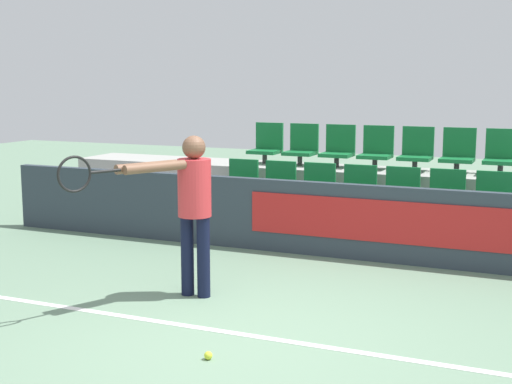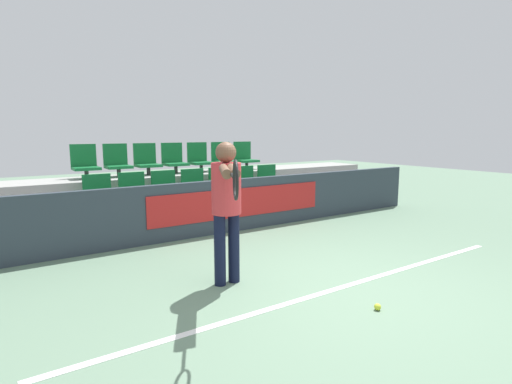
# 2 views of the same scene
# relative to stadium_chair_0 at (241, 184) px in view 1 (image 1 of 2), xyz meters

# --- Properties ---
(ground_plane) EXTENTS (30.00, 30.00, 0.00)m
(ground_plane) POSITION_rel_stadium_chair_0_xyz_m (1.66, -3.73, -0.72)
(ground_plane) COLOR slate
(court_baseline) EXTENTS (6.05, 0.08, 0.01)m
(court_baseline) POSITION_rel_stadium_chair_0_xyz_m (1.66, -3.58, -0.71)
(court_baseline) COLOR white
(court_baseline) RESTS_ON ground
(barrier_wall) EXTENTS (9.70, 0.14, 0.91)m
(barrier_wall) POSITION_rel_stadium_chair_0_xyz_m (1.68, -0.68, -0.26)
(barrier_wall) COLOR #2D3842
(barrier_wall) RESTS_ON ground
(bleacher_tier_front) EXTENTS (9.30, 0.95, 0.45)m
(bleacher_tier_front) POSITION_rel_stadium_chair_0_xyz_m (1.66, -0.12, -0.49)
(bleacher_tier_front) COLOR #9E9E99
(bleacher_tier_front) RESTS_ON ground
(bleacher_tier_middle) EXTENTS (9.30, 0.95, 0.91)m
(bleacher_tier_middle) POSITION_rel_stadium_chair_0_xyz_m (1.66, 0.82, -0.26)
(bleacher_tier_middle) COLOR #9E9E99
(bleacher_tier_middle) RESTS_ON ground
(stadium_chair_0) EXTENTS (0.43, 0.41, 0.60)m
(stadium_chair_0) POSITION_rel_stadium_chair_0_xyz_m (0.00, 0.00, 0.00)
(stadium_chair_0) COLOR #333333
(stadium_chair_0) RESTS_ON bleacher_tier_front
(stadium_chair_1) EXTENTS (0.43, 0.41, 0.60)m
(stadium_chair_1) POSITION_rel_stadium_chair_0_xyz_m (0.55, 0.00, 0.00)
(stadium_chair_1) COLOR #333333
(stadium_chair_1) RESTS_ON bleacher_tier_front
(stadium_chair_2) EXTENTS (0.43, 0.41, 0.60)m
(stadium_chair_2) POSITION_rel_stadium_chair_0_xyz_m (1.11, 0.00, 0.00)
(stadium_chair_2) COLOR #333333
(stadium_chair_2) RESTS_ON bleacher_tier_front
(stadium_chair_3) EXTENTS (0.43, 0.41, 0.60)m
(stadium_chair_3) POSITION_rel_stadium_chair_0_xyz_m (1.66, 0.00, 0.00)
(stadium_chair_3) COLOR #333333
(stadium_chair_3) RESTS_ON bleacher_tier_front
(stadium_chair_4) EXTENTS (0.43, 0.41, 0.60)m
(stadium_chair_4) POSITION_rel_stadium_chair_0_xyz_m (2.22, 0.00, 0.00)
(stadium_chair_4) COLOR #333333
(stadium_chair_4) RESTS_ON bleacher_tier_front
(stadium_chair_5) EXTENTS (0.43, 0.41, 0.60)m
(stadium_chair_5) POSITION_rel_stadium_chair_0_xyz_m (2.77, 0.00, 0.00)
(stadium_chair_5) COLOR #333333
(stadium_chair_5) RESTS_ON bleacher_tier_front
(stadium_chair_6) EXTENTS (0.43, 0.41, 0.60)m
(stadium_chair_6) POSITION_rel_stadium_chair_0_xyz_m (3.33, 0.00, 0.00)
(stadium_chair_6) COLOR #333333
(stadium_chair_6) RESTS_ON bleacher_tier_front
(stadium_chair_7) EXTENTS (0.43, 0.41, 0.60)m
(stadium_chair_7) POSITION_rel_stadium_chair_0_xyz_m (0.00, 0.95, 0.45)
(stadium_chair_7) COLOR #333333
(stadium_chair_7) RESTS_ON bleacher_tier_middle
(stadium_chair_8) EXTENTS (0.43, 0.41, 0.60)m
(stadium_chair_8) POSITION_rel_stadium_chair_0_xyz_m (0.55, 0.95, 0.45)
(stadium_chair_8) COLOR #333333
(stadium_chair_8) RESTS_ON bleacher_tier_middle
(stadium_chair_9) EXTENTS (0.43, 0.41, 0.60)m
(stadium_chair_9) POSITION_rel_stadium_chair_0_xyz_m (1.11, 0.95, 0.45)
(stadium_chair_9) COLOR #333333
(stadium_chair_9) RESTS_ON bleacher_tier_middle
(stadium_chair_10) EXTENTS (0.43, 0.41, 0.60)m
(stadium_chair_10) POSITION_rel_stadium_chair_0_xyz_m (1.66, 0.95, 0.45)
(stadium_chair_10) COLOR #333333
(stadium_chair_10) RESTS_ON bleacher_tier_middle
(stadium_chair_11) EXTENTS (0.43, 0.41, 0.60)m
(stadium_chair_11) POSITION_rel_stadium_chair_0_xyz_m (2.22, 0.95, 0.45)
(stadium_chair_11) COLOR #333333
(stadium_chair_11) RESTS_ON bleacher_tier_middle
(stadium_chair_12) EXTENTS (0.43, 0.41, 0.60)m
(stadium_chair_12) POSITION_rel_stadium_chair_0_xyz_m (2.77, 0.95, 0.45)
(stadium_chair_12) COLOR #333333
(stadium_chair_12) RESTS_ON bleacher_tier_middle
(stadium_chair_13) EXTENTS (0.43, 0.41, 0.60)m
(stadium_chair_13) POSITION_rel_stadium_chair_0_xyz_m (3.33, 0.95, 0.45)
(stadium_chair_13) COLOR #333333
(stadium_chair_13) RESTS_ON bleacher_tier_middle
(tennis_player) EXTENTS (0.80, 1.45, 1.61)m
(tennis_player) POSITION_rel_stadium_chair_0_xyz_m (0.72, -2.82, 0.28)
(tennis_player) COLOR black
(tennis_player) RESTS_ON ground
(tennis_ball) EXTENTS (0.07, 0.07, 0.07)m
(tennis_ball) POSITION_rel_stadium_chair_0_xyz_m (1.62, -4.17, -0.68)
(tennis_ball) COLOR #CCDB33
(tennis_ball) RESTS_ON ground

